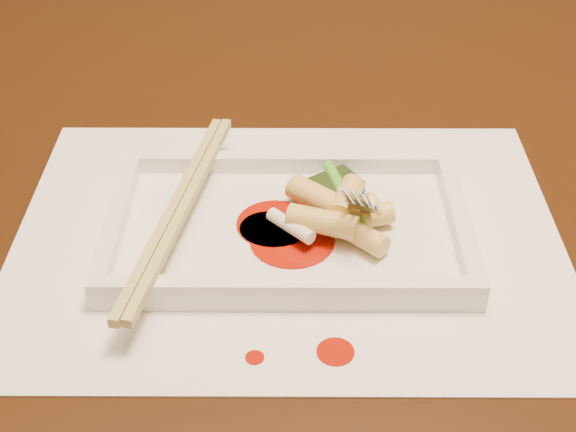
{
  "coord_description": "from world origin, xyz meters",
  "views": [
    {
      "loc": [
        0.1,
        -0.55,
        1.12
      ],
      "look_at": [
        0.1,
        -0.09,
        0.77
      ],
      "focal_mm": 50.0,
      "sensor_mm": 36.0,
      "label": 1
    }
  ],
  "objects_px": {
    "chopstick_a": "(174,207)",
    "fork": "(389,127)",
    "table": "(180,258)",
    "plate_base": "(288,231)",
    "placemat": "(288,236)"
  },
  "relations": [
    {
      "from": "table",
      "to": "placemat",
      "type": "relative_size",
      "value": 3.5
    },
    {
      "from": "plate_base",
      "to": "fork",
      "type": "height_order",
      "value": "fork"
    },
    {
      "from": "plate_base",
      "to": "chopstick_a",
      "type": "relative_size",
      "value": 1.09
    },
    {
      "from": "chopstick_a",
      "to": "table",
      "type": "bearing_deg",
      "value": 99.96
    },
    {
      "from": "table",
      "to": "fork",
      "type": "xyz_separation_m",
      "value": [
        0.17,
        -0.08,
        0.18
      ]
    },
    {
      "from": "plate_base",
      "to": "fork",
      "type": "distance_m",
      "value": 0.11
    },
    {
      "from": "placemat",
      "to": "table",
      "type": "bearing_deg",
      "value": 136.56
    },
    {
      "from": "table",
      "to": "chopstick_a",
      "type": "height_order",
      "value": "chopstick_a"
    },
    {
      "from": "chopstick_a",
      "to": "fork",
      "type": "distance_m",
      "value": 0.16
    },
    {
      "from": "placemat",
      "to": "plate_base",
      "type": "bearing_deg",
      "value": -90.0
    },
    {
      "from": "table",
      "to": "plate_base",
      "type": "relative_size",
      "value": 5.38
    },
    {
      "from": "table",
      "to": "placemat",
      "type": "xyz_separation_m",
      "value": [
        0.1,
        -0.09,
        0.1
      ]
    },
    {
      "from": "table",
      "to": "chopstick_a",
      "type": "bearing_deg",
      "value": -80.04
    },
    {
      "from": "fork",
      "to": "plate_base",
      "type": "bearing_deg",
      "value": -165.58
    },
    {
      "from": "table",
      "to": "fork",
      "type": "relative_size",
      "value": 10.0
    }
  ]
}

